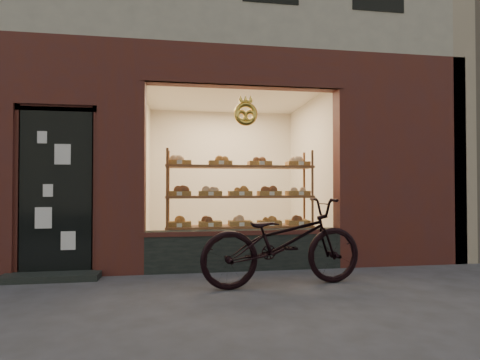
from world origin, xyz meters
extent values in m
plane|color=#3A3A3A|center=(0.00, 0.00, 0.00)|extent=(90.00, 90.00, 0.00)
cube|color=black|center=(0.45, 2.12, 0.28)|extent=(2.70, 0.25, 0.55)
cube|color=black|center=(-2.00, 2.06, 1.10)|extent=(0.90, 0.04, 2.15)
cube|color=black|center=(-2.00, 1.90, 0.04)|extent=(1.15, 0.35, 0.08)
torus|color=yellow|center=(0.45, 2.02, 2.15)|extent=(0.33, 0.07, 0.33)
cube|color=brown|center=(0.45, 2.55, 0.05)|extent=(2.20, 0.45, 0.04)
cube|color=brown|center=(0.45, 2.55, 0.55)|extent=(2.20, 0.45, 0.03)
cube|color=brown|center=(0.45, 2.55, 1.00)|extent=(2.20, 0.45, 0.04)
cube|color=brown|center=(0.45, 2.55, 1.45)|extent=(2.20, 0.45, 0.04)
cylinder|color=brown|center=(-0.62, 2.35, 0.85)|extent=(0.04, 0.04, 1.70)
cylinder|color=brown|center=(1.52, 2.35, 0.85)|extent=(0.04, 0.04, 1.70)
cylinder|color=brown|center=(-0.62, 2.75, 0.85)|extent=(0.04, 0.04, 1.70)
cylinder|color=brown|center=(1.52, 2.75, 0.85)|extent=(0.04, 0.04, 1.70)
cube|color=brown|center=(-0.45, 2.55, 0.60)|extent=(0.34, 0.24, 0.07)
sphere|color=#C88545|center=(-0.45, 2.55, 0.69)|extent=(0.11, 0.11, 0.11)
cube|color=white|center=(-0.45, 2.36, 0.60)|extent=(0.07, 0.01, 0.05)
cube|color=brown|center=(0.00, 2.55, 0.60)|extent=(0.34, 0.24, 0.07)
sphere|color=#532E19|center=(0.00, 2.55, 0.69)|extent=(0.11, 0.11, 0.11)
cube|color=white|center=(0.00, 2.36, 0.60)|extent=(0.07, 0.01, 0.05)
cube|color=brown|center=(0.45, 2.55, 0.60)|extent=(0.34, 0.24, 0.07)
sphere|color=#E9B57D|center=(0.45, 2.55, 0.69)|extent=(0.11, 0.11, 0.11)
cube|color=white|center=(0.45, 2.36, 0.60)|extent=(0.07, 0.01, 0.05)
cube|color=brown|center=(0.90, 2.55, 0.60)|extent=(0.34, 0.24, 0.07)
sphere|color=#C88545|center=(0.90, 2.55, 0.69)|extent=(0.11, 0.11, 0.11)
cube|color=white|center=(0.90, 2.36, 0.60)|extent=(0.07, 0.01, 0.05)
cube|color=brown|center=(1.35, 2.55, 0.60)|extent=(0.34, 0.24, 0.07)
sphere|color=#532E19|center=(1.35, 2.55, 0.69)|extent=(0.11, 0.11, 0.11)
cube|color=white|center=(1.35, 2.36, 0.60)|extent=(0.08, 0.01, 0.05)
cube|color=brown|center=(-0.45, 2.55, 1.05)|extent=(0.34, 0.24, 0.07)
sphere|color=#532E19|center=(-0.45, 2.55, 1.14)|extent=(0.11, 0.11, 0.11)
cube|color=white|center=(-0.45, 2.36, 1.05)|extent=(0.07, 0.01, 0.06)
cube|color=brown|center=(0.00, 2.55, 1.05)|extent=(0.34, 0.24, 0.07)
sphere|color=#E9B57D|center=(0.00, 2.55, 1.14)|extent=(0.11, 0.11, 0.11)
cube|color=white|center=(0.00, 2.36, 1.05)|extent=(0.07, 0.01, 0.06)
cube|color=brown|center=(0.45, 2.55, 1.05)|extent=(0.34, 0.24, 0.07)
sphere|color=#C88545|center=(0.45, 2.55, 1.14)|extent=(0.11, 0.11, 0.11)
cube|color=white|center=(0.45, 2.36, 1.05)|extent=(0.07, 0.01, 0.06)
cube|color=brown|center=(0.90, 2.55, 1.05)|extent=(0.34, 0.24, 0.07)
sphere|color=#532E19|center=(0.90, 2.55, 1.14)|extent=(0.11, 0.11, 0.11)
cube|color=white|center=(0.90, 2.36, 1.05)|extent=(0.07, 0.01, 0.06)
cube|color=brown|center=(1.35, 2.55, 1.05)|extent=(0.34, 0.24, 0.07)
sphere|color=#E9B57D|center=(1.35, 2.55, 1.14)|extent=(0.11, 0.11, 0.11)
cube|color=white|center=(1.35, 2.36, 1.05)|extent=(0.08, 0.01, 0.06)
cube|color=brown|center=(-0.45, 2.55, 1.50)|extent=(0.34, 0.24, 0.07)
sphere|color=#E9B57D|center=(-0.45, 2.55, 1.59)|extent=(0.11, 0.11, 0.11)
cube|color=white|center=(-0.45, 2.36, 1.50)|extent=(0.07, 0.01, 0.06)
cube|color=brown|center=(0.15, 2.55, 1.50)|extent=(0.34, 0.24, 0.07)
sphere|color=#C88545|center=(0.15, 2.55, 1.59)|extent=(0.11, 0.11, 0.11)
cube|color=white|center=(0.15, 2.36, 1.50)|extent=(0.08, 0.01, 0.06)
cube|color=brown|center=(0.75, 2.55, 1.50)|extent=(0.34, 0.24, 0.07)
sphere|color=#532E19|center=(0.75, 2.55, 1.59)|extent=(0.11, 0.11, 0.11)
cube|color=white|center=(0.75, 2.36, 1.50)|extent=(0.07, 0.01, 0.06)
cube|color=brown|center=(1.35, 2.55, 1.50)|extent=(0.34, 0.24, 0.07)
sphere|color=#E9B57D|center=(1.35, 2.55, 1.59)|extent=(0.11, 0.11, 0.11)
cube|color=white|center=(1.35, 2.36, 1.50)|extent=(0.08, 0.01, 0.06)
imported|color=black|center=(0.75, 1.21, 0.51)|extent=(2.00, 0.88, 1.02)
camera|label=1|loc=(-0.39, -3.02, 1.15)|focal=28.00mm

